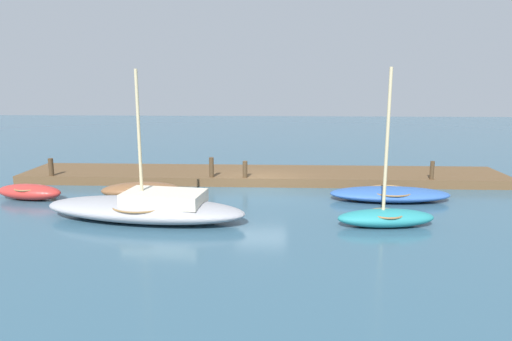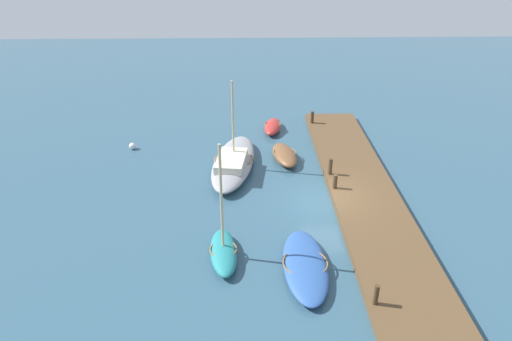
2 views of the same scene
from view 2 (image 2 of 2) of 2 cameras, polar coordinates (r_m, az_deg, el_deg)
The scene contains 12 objects.
ground_plane at distance 26.14m, azimuth 8.57°, elevation -3.80°, with size 84.00×84.00×0.00m, color #33566B.
dock_platform at distance 26.46m, azimuth 13.07°, elevation -3.29°, with size 24.77×3.65×0.43m, color brown.
sailboat_grey at distance 29.12m, azimuth -2.74°, elevation 1.07°, with size 8.00×3.42×5.58m.
motorboat_blue at distance 21.10m, azimuth 5.94°, elevation -11.29°, with size 5.18×2.00×0.57m.
rowboat_teal at distance 21.69m, azimuth -3.95°, elevation -9.62°, with size 3.60×1.51×5.63m.
dinghy_red at distance 34.69m, azimuth 2.01°, elevation 5.33°, with size 3.17×1.61×0.68m.
rowboat_brown at distance 30.33m, azimuth 3.45°, elevation 1.90°, with size 3.62×1.88×0.70m.
mooring_post_west at distance 19.27m, azimuth 14.29°, elevation -14.31°, with size 0.20×0.20×0.89m, color #47331E.
mooring_post_mid_west at distance 26.49m, azimuth 9.52°, elevation -1.32°, with size 0.23×0.23×0.82m, color #47331E.
mooring_post_mid_east at distance 27.88m, azimuth 8.95°, elevation 0.47°, with size 0.23×0.23×0.99m, color #47331E.
mooring_post_east at distance 35.18m, azimuth 6.79°, elevation 6.39°, with size 0.24×0.24×0.88m, color #47331E.
marker_buoy at distance 32.87m, azimuth -14.67°, elevation 2.86°, with size 0.44×0.44×0.44m, color silver.
Camera 2 is at (-21.94, 4.44, 13.49)m, focal length 33.19 mm.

